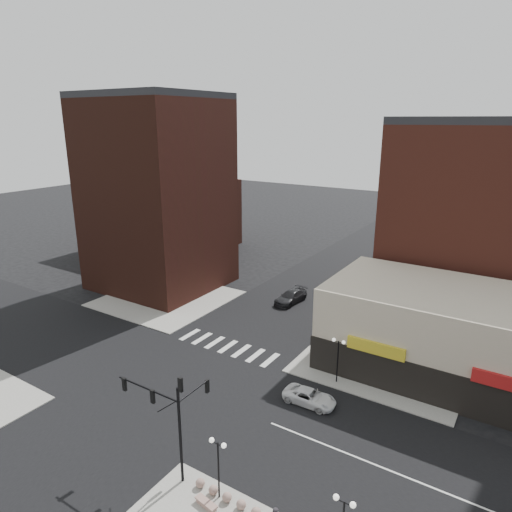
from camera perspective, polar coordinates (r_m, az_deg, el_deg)
The scene contains 16 objects.
ground at distance 42.59m, azimuth -10.17°, elevation -15.52°, with size 240.00×240.00×0.00m, color black.
road_ew at distance 42.58m, azimuth -10.17°, elevation -15.51°, with size 200.00×14.00×0.02m, color black.
road_ns at distance 42.58m, azimuth -10.17°, elevation -15.51°, with size 14.00×200.00×0.02m, color black.
sidewalk_nw at distance 60.93m, azimuth -11.08°, elevation -5.23°, with size 15.00×15.00×0.12m, color gray.
sidewalk_ne at distance 47.48m, azimuth 15.99°, elevation -12.24°, with size 15.00×15.00×0.12m, color gray.
building_nw at distance 63.43m, azimuth -12.20°, elevation 7.27°, with size 16.00×15.00×25.00m, color #3D1C13.
building_nw_low at distance 84.44m, azimuth -10.91°, elevation 5.16°, with size 20.00×18.00×12.00m, color #3D1C13.
building_ne_midrise at distance 56.95m, azimuth 25.69°, elevation 3.38°, with size 18.00×15.00×22.00m, color maroon.
building_ne_row at distance 45.42m, azimuth 24.46°, elevation -9.95°, with size 24.20×12.20×8.00m.
traffic_signal at distance 30.96m, azimuth -10.51°, elevation -18.22°, with size 5.59×3.09×7.77m.
street_lamp_se_a at distance 29.89m, azimuth -4.77°, elevation -23.48°, with size 1.22×0.32×4.16m.
street_lamp_ne at distance 41.17m, azimuth 10.24°, elevation -11.44°, with size 1.22×0.32×4.16m.
bollard_row at distance 30.71m, azimuth -0.01°, elevation -29.40°, with size 9.00×0.60×0.60m.
white_suv at distance 39.53m, azimuth 6.71°, elevation -17.10°, with size 2.04×4.42×1.23m, color white.
dark_sedan_north at distance 58.55m, azimuth 4.37°, elevation -5.12°, with size 2.19×5.40×1.57m, color black.
stone_bench at distance 31.44m, azimuth -6.24°, elevation -28.42°, with size 1.64×0.73×0.37m.
Camera 1 is at (25.15, -25.91, 22.58)m, focal length 32.00 mm.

